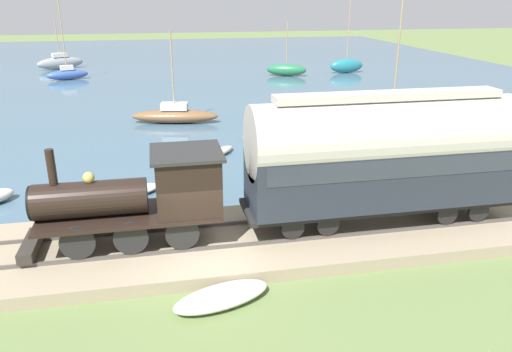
{
  "coord_description": "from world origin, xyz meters",
  "views": [
    {
      "loc": [
        -13.58,
        1.11,
        8.05
      ],
      "look_at": [
        3.6,
        -2.36,
        1.62
      ],
      "focal_mm": 35.0,
      "sensor_mm": 36.0,
      "label": 1
    }
  ],
  "objects_px": {
    "rowboat_near_shore": "(219,152)",
    "rowboat_mid_harbor": "(131,192)",
    "sailboat_green": "(286,70)",
    "sailboat_brown": "(175,115)",
    "steam_locomotive": "(147,192)",
    "beached_dinghy": "(222,297)",
    "passenger_coach": "(384,153)",
    "sailboat_navy": "(390,136)",
    "sailboat_blue": "(67,74)",
    "sailboat_teal": "(347,65)",
    "rowboat_far_out": "(257,135)",
    "sailboat_gray": "(60,63)"
  },
  "relations": [
    {
      "from": "sailboat_blue",
      "to": "rowboat_near_shore",
      "type": "relative_size",
      "value": 3.2
    },
    {
      "from": "sailboat_teal",
      "to": "rowboat_far_out",
      "type": "bearing_deg",
      "value": 142.26
    },
    {
      "from": "steam_locomotive",
      "to": "sailboat_gray",
      "type": "xyz_separation_m",
      "value": [
        45.44,
        9.85,
        -1.45
      ]
    },
    {
      "from": "rowboat_far_out",
      "to": "passenger_coach",
      "type": "bearing_deg",
      "value": 166.1
    },
    {
      "from": "sailboat_green",
      "to": "sailboat_navy",
      "type": "distance_m",
      "value": 26.16
    },
    {
      "from": "rowboat_near_shore",
      "to": "rowboat_mid_harbor",
      "type": "bearing_deg",
      "value": 87.22
    },
    {
      "from": "sailboat_brown",
      "to": "rowboat_near_shore",
      "type": "xyz_separation_m",
      "value": [
        -7.64,
        -1.92,
        -0.34
      ]
    },
    {
      "from": "passenger_coach",
      "to": "sailboat_navy",
      "type": "xyz_separation_m",
      "value": [
        9.45,
        -4.98,
        -2.26
      ]
    },
    {
      "from": "sailboat_gray",
      "to": "beached_dinghy",
      "type": "height_order",
      "value": "sailboat_gray"
    },
    {
      "from": "sailboat_navy",
      "to": "beached_dinghy",
      "type": "bearing_deg",
      "value": 123.96
    },
    {
      "from": "sailboat_navy",
      "to": "beached_dinghy",
      "type": "relative_size",
      "value": 3.01
    },
    {
      "from": "sailboat_brown",
      "to": "beached_dinghy",
      "type": "xyz_separation_m",
      "value": [
        -20.94,
        -0.27,
        -0.3
      ]
    },
    {
      "from": "sailboat_green",
      "to": "sailboat_brown",
      "type": "height_order",
      "value": "sailboat_brown"
    },
    {
      "from": "sailboat_navy",
      "to": "rowboat_near_shore",
      "type": "bearing_deg",
      "value": 71.06
    },
    {
      "from": "rowboat_near_shore",
      "to": "sailboat_gray",
      "type": "bearing_deg",
      "value": -29.68
    },
    {
      "from": "rowboat_near_shore",
      "to": "beached_dinghy",
      "type": "xyz_separation_m",
      "value": [
        -13.3,
        1.65,
        0.04
      ]
    },
    {
      "from": "passenger_coach",
      "to": "sailboat_navy",
      "type": "relative_size",
      "value": 1.06
    },
    {
      "from": "steam_locomotive",
      "to": "sailboat_blue",
      "type": "relative_size",
      "value": 0.82
    },
    {
      "from": "sailboat_brown",
      "to": "rowboat_mid_harbor",
      "type": "xyz_separation_m",
      "value": [
        -12.41,
        2.43,
        -0.34
      ]
    },
    {
      "from": "sailboat_teal",
      "to": "sailboat_blue",
      "type": "height_order",
      "value": "sailboat_teal"
    },
    {
      "from": "sailboat_navy",
      "to": "sailboat_brown",
      "type": "bearing_deg",
      "value": 38.64
    },
    {
      "from": "sailboat_brown",
      "to": "rowboat_far_out",
      "type": "relative_size",
      "value": 2.82
    },
    {
      "from": "sailboat_gray",
      "to": "steam_locomotive",
      "type": "bearing_deg",
      "value": 164.88
    },
    {
      "from": "rowboat_far_out",
      "to": "beached_dinghy",
      "type": "distance_m",
      "value": 16.49
    },
    {
      "from": "rowboat_far_out",
      "to": "steam_locomotive",
      "type": "bearing_deg",
      "value": 132.46
    },
    {
      "from": "sailboat_teal",
      "to": "sailboat_blue",
      "type": "xyz_separation_m",
      "value": [
        1.18,
        28.73,
        -0.21
      ]
    },
    {
      "from": "steam_locomotive",
      "to": "sailboat_teal",
      "type": "xyz_separation_m",
      "value": [
        36.39,
        -20.76,
        -1.38
      ]
    },
    {
      "from": "sailboat_blue",
      "to": "sailboat_brown",
      "type": "bearing_deg",
      "value": -172.87
    },
    {
      "from": "sailboat_green",
      "to": "beached_dinghy",
      "type": "xyz_separation_m",
      "value": [
        -38.81,
        12.02,
        -0.42
      ]
    },
    {
      "from": "sailboat_teal",
      "to": "beached_dinghy",
      "type": "height_order",
      "value": "sailboat_teal"
    },
    {
      "from": "sailboat_blue",
      "to": "rowboat_near_shore",
      "type": "distance_m",
      "value": 29.8
    },
    {
      "from": "sailboat_navy",
      "to": "rowboat_far_out",
      "type": "height_order",
      "value": "sailboat_navy"
    },
    {
      "from": "rowboat_mid_harbor",
      "to": "sailboat_green",
      "type": "bearing_deg",
      "value": -54.76
    },
    {
      "from": "rowboat_mid_harbor",
      "to": "rowboat_far_out",
      "type": "height_order",
      "value": "rowboat_far_out"
    },
    {
      "from": "sailboat_navy",
      "to": "sailboat_green",
      "type": "bearing_deg",
      "value": -17.31
    },
    {
      "from": "rowboat_near_shore",
      "to": "sailboat_navy",
      "type": "bearing_deg",
      "value": -144.27
    },
    {
      "from": "sailboat_navy",
      "to": "rowboat_mid_harbor",
      "type": "distance_m",
      "value": 14.31
    },
    {
      "from": "steam_locomotive",
      "to": "passenger_coach",
      "type": "distance_m",
      "value": 7.93
    },
    {
      "from": "sailboat_navy",
      "to": "rowboat_mid_harbor",
      "type": "xyz_separation_m",
      "value": [
        -4.14,
        13.69,
        -0.55
      ]
    },
    {
      "from": "beached_dinghy",
      "to": "sailboat_brown",
      "type": "bearing_deg",
      "value": 0.73
    },
    {
      "from": "sailboat_green",
      "to": "sailboat_brown",
      "type": "bearing_deg",
      "value": 167.37
    },
    {
      "from": "steam_locomotive",
      "to": "beached_dinghy",
      "type": "bearing_deg",
      "value": -149.82
    },
    {
      "from": "sailboat_gray",
      "to": "rowboat_mid_harbor",
      "type": "xyz_separation_m",
      "value": [
        -40.13,
        -9.03,
        -0.56
      ]
    },
    {
      "from": "sailboat_green",
      "to": "sailboat_navy",
      "type": "bearing_deg",
      "value": -160.36
    },
    {
      "from": "sailboat_gray",
      "to": "rowboat_far_out",
      "type": "distance_m",
      "value": 36.42
    },
    {
      "from": "steam_locomotive",
      "to": "sailboat_green",
      "type": "bearing_deg",
      "value": -21.32
    },
    {
      "from": "sailboat_gray",
      "to": "beached_dinghy",
      "type": "xyz_separation_m",
      "value": [
        -48.66,
        -11.73,
        -0.52
      ]
    },
    {
      "from": "passenger_coach",
      "to": "sailboat_gray",
      "type": "distance_m",
      "value": 48.83
    },
    {
      "from": "passenger_coach",
      "to": "beached_dinghy",
      "type": "xyz_separation_m",
      "value": [
        -3.22,
        6.02,
        -2.77
      ]
    },
    {
      "from": "steam_locomotive",
      "to": "sailboat_green",
      "type": "xyz_separation_m",
      "value": [
        35.59,
        -13.89,
        -1.55
      ]
    }
  ]
}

